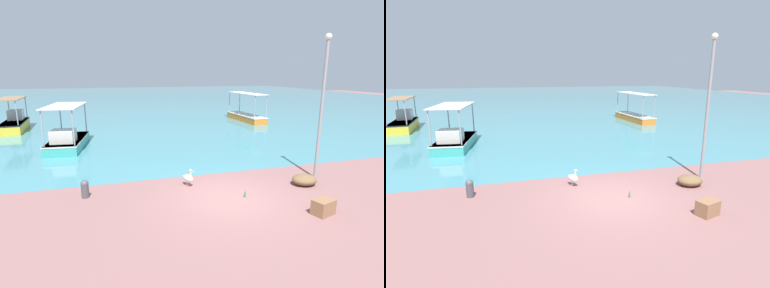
# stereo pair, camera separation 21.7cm
# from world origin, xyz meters

# --- Properties ---
(ground) EXTENTS (120.00, 120.00, 0.00)m
(ground) POSITION_xyz_m (0.00, 0.00, 0.00)
(ground) COLOR #865A58
(harbor_water) EXTENTS (110.00, 90.00, 0.00)m
(harbor_water) POSITION_xyz_m (0.00, 48.00, 0.00)
(harbor_water) COLOR teal
(harbor_water) RESTS_ON ground
(fishing_boat_near_right) EXTENTS (1.85, 5.95, 2.80)m
(fishing_boat_near_right) POSITION_xyz_m (9.49, 17.70, 0.53)
(fishing_boat_near_right) COLOR orange
(fishing_boat_near_right) RESTS_ON harbor_water
(fishing_boat_far_left) EXTENTS (2.04, 5.16, 2.77)m
(fishing_boat_far_left) POSITION_xyz_m (-11.86, 18.36, 0.66)
(fishing_boat_far_left) COLOR gold
(fishing_boat_far_left) RESTS_ON harbor_water
(fishing_boat_near_left) EXTENTS (2.53, 4.97, 2.79)m
(fishing_boat_near_left) POSITION_xyz_m (-6.89, 10.37, 0.60)
(fishing_boat_near_left) COLOR teal
(fishing_boat_near_left) RESTS_ON harbor_water
(pelican) EXTENTS (0.49, 0.76, 0.80)m
(pelican) POSITION_xyz_m (-1.15, 1.79, 0.38)
(pelican) COLOR #E0997A
(pelican) RESTS_ON ground
(lamp_post) EXTENTS (0.28, 0.28, 6.45)m
(lamp_post) POSITION_xyz_m (4.87, 1.14, 3.59)
(lamp_post) COLOR gray
(lamp_post) RESTS_ON ground
(mooring_bollard) EXTENTS (0.31, 0.31, 0.73)m
(mooring_bollard) POSITION_xyz_m (-5.39, 1.73, 0.39)
(mooring_bollard) COLOR #47474C
(mooring_bollard) RESTS_ON ground
(net_pile) EXTENTS (1.10, 0.93, 0.47)m
(net_pile) POSITION_xyz_m (3.79, 0.48, 0.24)
(net_pile) COLOR brown
(net_pile) RESTS_ON ground
(cargo_crate) EXTENTS (0.86, 0.69, 0.54)m
(cargo_crate) POSITION_xyz_m (2.63, -2.12, 0.27)
(cargo_crate) COLOR #8B6042
(cargo_crate) RESTS_ON ground
(glass_bottle) EXTENTS (0.07, 0.07, 0.27)m
(glass_bottle) POSITION_xyz_m (0.68, -0.02, 0.11)
(glass_bottle) COLOR #3F7F4C
(glass_bottle) RESTS_ON ground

